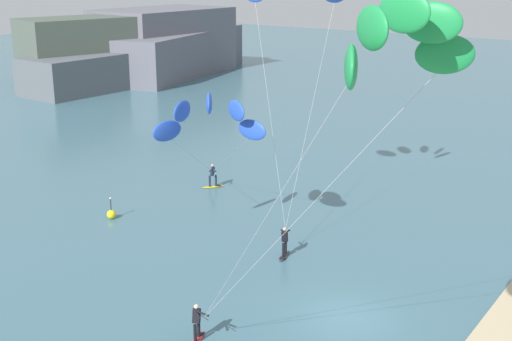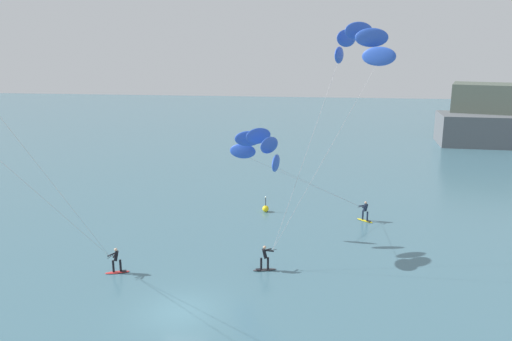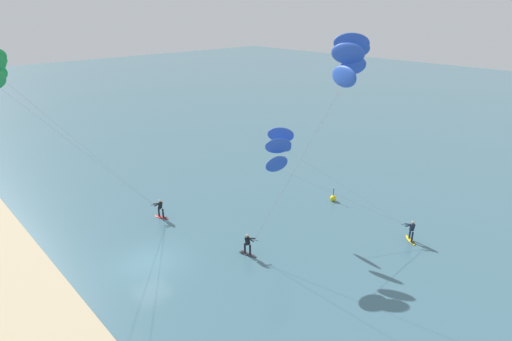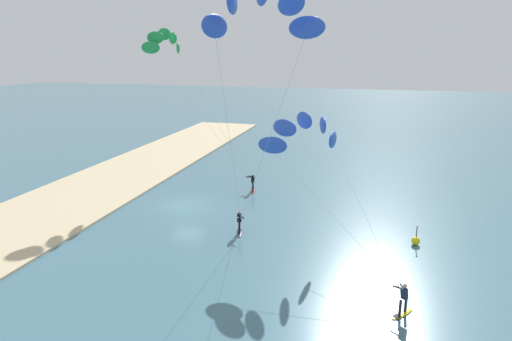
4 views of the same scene
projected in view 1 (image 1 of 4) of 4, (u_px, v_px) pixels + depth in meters
name	position (u px, v px, depth m)	size (l,w,h in m)	color
ground_plane	(347.00, 318.00, 30.23)	(240.00, 240.00, 0.00)	#426B7A
kitesurfer_nearshore	(388.00, 57.00, 17.88)	(5.92, 11.05, 14.40)	red
kitesurfer_far_out	(210.00, 120.00, 36.37)	(11.08, 9.67, 8.55)	yellow
marker_buoy	(111.00, 214.00, 41.84)	(0.56, 0.56, 1.38)	yellow
distant_headland	(145.00, 52.00, 93.20)	(38.15, 20.28, 8.95)	slate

